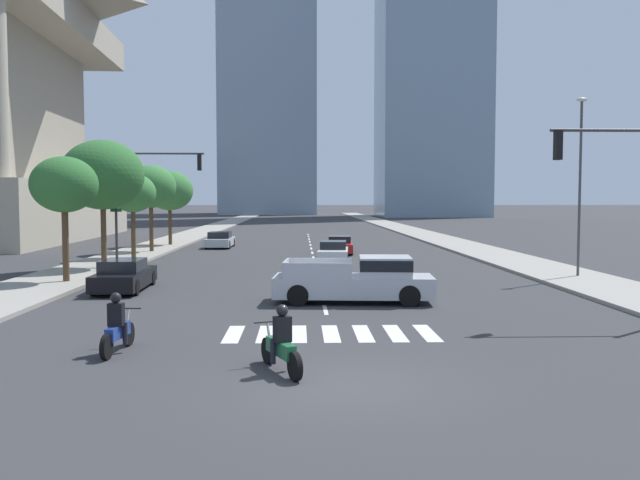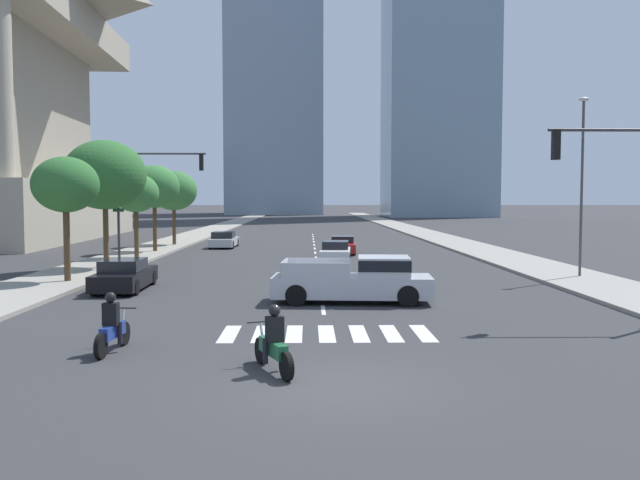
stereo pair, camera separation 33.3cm
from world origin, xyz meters
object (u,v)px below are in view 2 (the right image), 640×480
object	(u,v)px
motorcycle_trailing	(273,345)
street_tree_fourth	(154,187)
traffic_signal_far	(150,184)
sedan_red_0	(343,245)
street_tree_fifth	(174,191)
street_tree_third	(136,193)
street_tree_nearest	(66,185)
motorcycle_lead	(112,328)
street_lamp_east	(582,174)
traffic_signal_near	(635,181)
street_tree_second	(105,175)
sedan_black_1	(125,276)
sedan_silver_2	(224,240)
pickup_truck	(360,280)
sedan_white_3	(335,252)

from	to	relation	value
motorcycle_trailing	street_tree_fourth	distance (m)	33.77
motorcycle_trailing	street_tree_fourth	xyz separation A→B (m)	(-9.84, 32.05, 4.00)
traffic_signal_far	sedan_red_0	bearing A→B (deg)	41.94
traffic_signal_far	street_tree_fifth	bearing A→B (deg)	97.07
motorcycle_trailing	street_tree_third	size ratio (longest dim) A/B	0.40
street_tree_third	street_tree_nearest	bearing A→B (deg)	-90.00
motorcycle_lead	street_lamp_east	xyz separation A→B (m)	(17.52, 14.60, 4.32)
traffic_signal_near	street_tree_second	size ratio (longest dim) A/B	0.91
traffic_signal_far	street_tree_fifth	size ratio (longest dim) A/B	1.10
traffic_signal_far	street_tree_fourth	xyz separation A→B (m)	(-2.10, 10.24, 0.03)
sedan_black_1	street_tree_nearest	bearing A→B (deg)	55.46
sedan_silver_2	motorcycle_trailing	bearing A→B (deg)	-170.34
sedan_black_1	street_tree_second	world-z (taller)	street_tree_second
pickup_truck	sedan_white_3	world-z (taller)	pickup_truck
pickup_truck	street_lamp_east	bearing A→B (deg)	36.57
motorcycle_lead	traffic_signal_near	size ratio (longest dim) A/B	0.35
pickup_truck	street_tree_nearest	size ratio (longest dim) A/B	1.08
sedan_red_0	traffic_signal_near	distance (m)	27.05
motorcycle_trailing	traffic_signal_far	xyz separation A→B (m)	(-7.75, 21.82, 3.97)
street_tree_nearest	motorcycle_lead	bearing A→B (deg)	-66.25
pickup_truck	traffic_signal_far	size ratio (longest dim) A/B	0.91
sedan_red_0	street_tree_fourth	size ratio (longest dim) A/B	0.82
sedan_white_3	street_tree_third	xyz separation A→B (m)	(-12.25, 1.42, 3.53)
motorcycle_lead	motorcycle_trailing	size ratio (longest dim) A/B	1.02
traffic_signal_far	sedan_black_1	bearing A→B (deg)	-83.74
traffic_signal_far	sedan_silver_2	bearing A→B (deg)	82.52
sedan_red_0	street_tree_third	xyz separation A→B (m)	(-12.99, -4.54, 3.54)
street_tree_second	street_lamp_east	bearing A→B (deg)	-10.41
street_tree_second	street_tree_nearest	bearing A→B (deg)	-90.00
motorcycle_lead	pickup_truck	xyz separation A→B (m)	(6.67, 7.74, 0.23)
traffic_signal_far	street_tree_nearest	distance (m)	6.99
motorcycle_lead	street_lamp_east	size ratio (longest dim) A/B	0.25
traffic_signal_far	street_tree_second	bearing A→B (deg)	-155.04
traffic_signal_far	street_tree_nearest	size ratio (longest dim) A/B	1.18
street_lamp_east	street_tree_second	xyz separation A→B (m)	(-23.32, 4.29, 0.09)
motorcycle_trailing	sedan_silver_2	bearing A→B (deg)	-14.18
sedan_white_3	motorcycle_lead	bearing A→B (deg)	-10.82
sedan_white_3	traffic_signal_far	xyz separation A→B (m)	(-10.16, -3.82, 3.99)
sedan_white_3	street_tree_second	distance (m)	13.88
traffic_signal_near	street_lamp_east	xyz separation A→B (m)	(2.75, 10.64, 0.60)
pickup_truck	street_tree_third	distance (m)	21.64
motorcycle_lead	sedan_silver_2	world-z (taller)	motorcycle_lead
motorcycle_trailing	street_tree_fourth	world-z (taller)	street_tree_fourth
sedan_white_3	street_tree_second	xyz separation A→B (m)	(-12.25, -4.80, 4.42)
street_tree_nearest	traffic_signal_near	bearing A→B (deg)	-24.17
motorcycle_trailing	sedan_silver_2	distance (m)	37.61
sedan_silver_2	street_lamp_east	distance (m)	28.51
pickup_truck	street_tree_fifth	distance (m)	31.80
sedan_silver_2	street_tree_second	distance (m)	17.41
street_tree_fifth	motorcycle_lead	bearing A→B (deg)	-81.03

